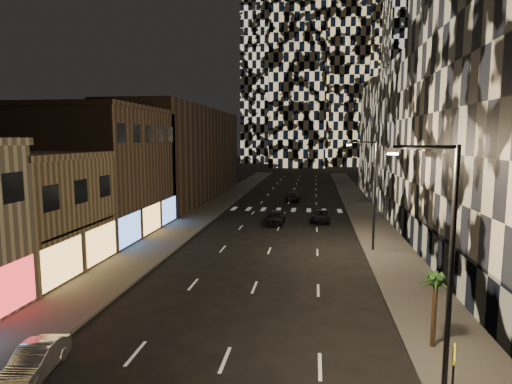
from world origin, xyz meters
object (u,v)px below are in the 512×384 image
(streetlight_near, at_px, (445,250))
(car_silver_parked, at_px, (35,361))
(ped_sign, at_px, (453,366))
(palm_tree, at_px, (436,286))
(car_dark_midlane, at_px, (276,217))
(car_dark_oncoming, at_px, (293,196))
(streetlight_far, at_px, (372,188))
(car_dark_rightlane, at_px, (321,216))

(streetlight_near, bearing_deg, car_silver_parked, -175.56)
(ped_sign, relative_size, palm_tree, 0.73)
(streetlight_near, height_order, car_dark_midlane, streetlight_near)
(car_dark_midlane, relative_size, car_dark_oncoming, 0.91)
(car_silver_parked, bearing_deg, ped_sign, -9.07)
(car_dark_midlane, distance_m, palm_tree, 28.78)
(palm_tree, bearing_deg, ped_sign, -97.63)
(streetlight_near, height_order, car_silver_parked, streetlight_near)
(car_silver_parked, distance_m, car_dark_midlane, 32.18)
(car_dark_oncoming, distance_m, ped_sign, 50.42)
(streetlight_near, xyz_separation_m, streetlight_far, (0.00, 20.00, 0.00))
(ped_sign, height_order, palm_tree, palm_tree)
(car_dark_midlane, bearing_deg, car_dark_rightlane, 24.69)
(car_dark_midlane, height_order, palm_tree, palm_tree)
(streetlight_far, relative_size, car_dark_midlane, 2.00)
(car_dark_rightlane, height_order, palm_tree, palm_tree)
(car_silver_parked, distance_m, car_dark_rightlane, 35.40)
(palm_tree, bearing_deg, car_silver_parked, -164.83)
(car_silver_parked, relative_size, car_dark_oncoming, 0.75)
(car_dark_midlane, distance_m, ped_sign, 33.09)
(streetlight_near, bearing_deg, car_dark_rightlane, 96.91)
(car_dark_rightlane, xyz_separation_m, ped_sign, (3.91, -33.81, 1.16))
(ped_sign, xyz_separation_m, palm_tree, (0.64, 4.78, 1.14))
(streetlight_near, bearing_deg, ped_sign, -89.83)
(streetlight_far, relative_size, car_dark_rightlane, 1.95)
(streetlight_far, bearing_deg, palm_tree, -87.80)
(car_dark_rightlane, relative_size, palm_tree, 1.37)
(streetlight_near, xyz_separation_m, car_dark_midlane, (-8.85, 30.27, -4.59))
(streetlight_near, height_order, car_dark_oncoming, streetlight_near)
(car_silver_parked, xyz_separation_m, car_dark_rightlane, (11.65, 33.42, 0.03))
(car_silver_parked, bearing_deg, car_dark_midlane, 70.35)
(car_dark_rightlane, bearing_deg, car_silver_parked, -105.64)
(car_dark_midlane, bearing_deg, ped_sign, -71.22)
(streetlight_near, xyz_separation_m, car_silver_parked, (-15.55, -1.21, -4.74))
(car_dark_midlane, relative_size, ped_sign, 1.83)
(car_dark_midlane, relative_size, car_dark_rightlane, 0.97)
(car_silver_parked, relative_size, ped_sign, 1.51)
(car_silver_parked, height_order, car_dark_midlane, car_dark_midlane)
(car_dark_midlane, height_order, car_dark_rightlane, car_dark_midlane)
(streetlight_far, bearing_deg, car_silver_parked, -126.26)
(streetlight_far, distance_m, car_dark_oncoming, 29.64)
(streetlight_far, height_order, ped_sign, streetlight_far)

